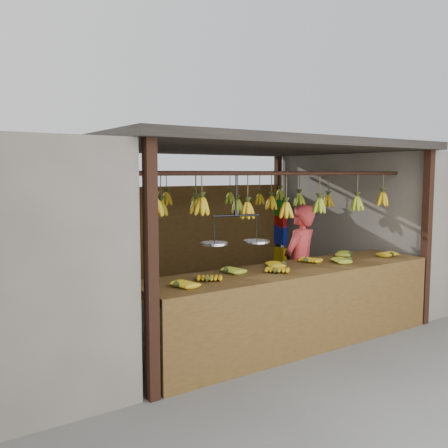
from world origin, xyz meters
TOP-DOWN VIEW (x-y plane):
  - ground at (0.00, 0.00)m, footprint 80.00×80.00m
  - stall at (0.00, 0.33)m, footprint 4.30×3.30m
  - neighbor_right at (3.60, 0.00)m, footprint 3.00×3.00m
  - counter at (0.00, -1.23)m, footprint 3.84×0.87m
  - hanging_bananas at (-0.00, -0.01)m, footprint 3.63×2.24m
  - balance_scale at (-0.74, -1.00)m, footprint 0.76×0.41m
  - vendor at (0.60, -0.60)m, footprint 0.66×0.53m
  - bag_bundles at (1.94, 1.35)m, footprint 0.08×0.26m

SIDE VIEW (x-z plane):
  - ground at x=0.00m, z-range 0.00..0.00m
  - counter at x=0.00m, z-range 0.24..1.20m
  - vendor at x=0.60m, z-range 0.00..1.59m
  - bag_bundles at x=1.94m, z-range 0.38..1.64m
  - neighbor_right at x=3.60m, z-range 0.00..2.30m
  - balance_scale at x=-0.74m, z-range 0.90..1.67m
  - hanging_bananas at x=0.00m, z-range 1.41..1.80m
  - stall at x=0.00m, z-range 0.77..3.17m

